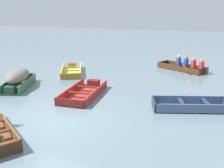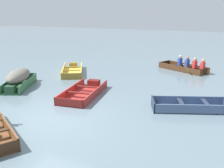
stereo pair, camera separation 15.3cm
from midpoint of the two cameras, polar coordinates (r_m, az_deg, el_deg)
ground_plane at (r=9.00m, az=-13.86°, el=-7.61°), size 80.00×80.00×0.00m
skiff_green_near_moored at (r=12.82m, az=-20.28°, el=1.40°), size 1.84×2.70×0.87m
skiff_slate_blue_mid_moored at (r=9.99m, az=19.25°, el=-4.85°), size 3.22×1.99×0.36m
skiff_red_far_moored at (r=11.18m, az=-5.86°, el=-1.77°), size 1.60×3.14×0.34m
skiff_yellow_outer_moored at (r=15.21m, az=-8.71°, el=3.10°), size 2.44×3.19×0.35m
rowboat_dark_varnish_with_crew at (r=16.05m, az=16.92°, el=3.71°), size 3.16×2.56×0.91m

